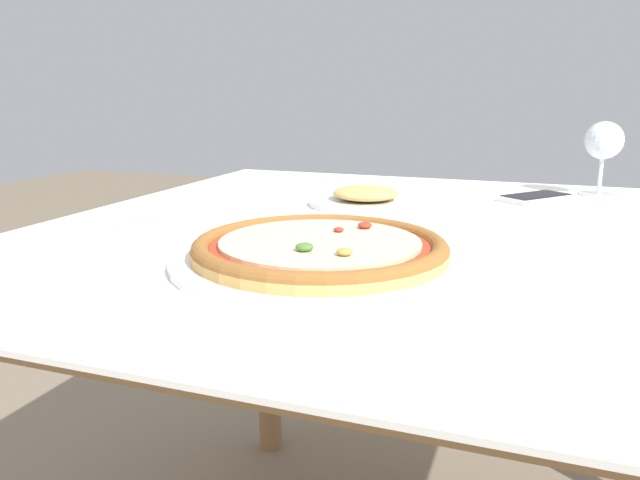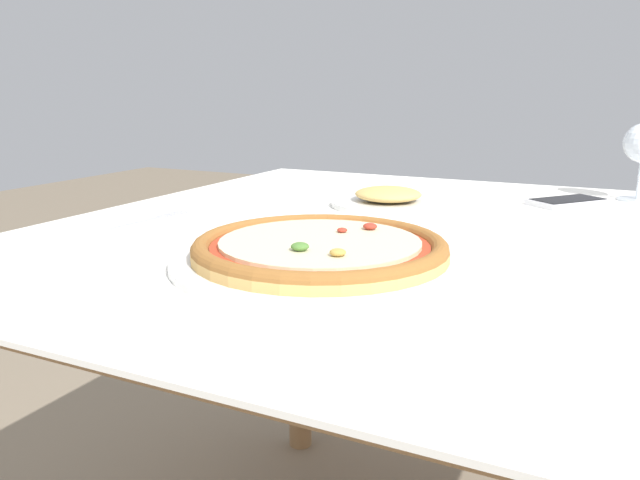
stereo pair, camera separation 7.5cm
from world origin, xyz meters
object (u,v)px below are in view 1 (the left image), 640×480
(dining_table, at_px, (437,284))
(side_plate, at_px, (366,198))
(cell_phone, at_px, (536,198))
(fork, at_px, (133,224))
(wine_glass_far_left, at_px, (604,143))
(pizza_plate, at_px, (320,251))

(dining_table, bearing_deg, side_plate, 134.27)
(cell_phone, distance_m, side_plate, 0.33)
(fork, distance_m, side_plate, 0.41)
(wine_glass_far_left, bearing_deg, cell_phone, -138.09)
(pizza_plate, relative_size, cell_phone, 2.32)
(fork, bearing_deg, side_plate, 44.96)
(wine_glass_far_left, height_order, cell_phone, wine_glass_far_left)
(dining_table, relative_size, fork, 7.15)
(dining_table, height_order, wine_glass_far_left, wine_glass_far_left)
(wine_glass_far_left, bearing_deg, side_plate, -146.88)
(wine_glass_far_left, relative_size, side_plate, 0.71)
(cell_phone, bearing_deg, side_plate, -150.99)
(fork, relative_size, side_plate, 0.82)
(pizza_plate, relative_size, side_plate, 1.76)
(pizza_plate, distance_m, cell_phone, 0.60)
(cell_phone, height_order, side_plate, side_plate)
(pizza_plate, height_order, cell_phone, pizza_plate)
(dining_table, relative_size, wine_glass_far_left, 8.30)
(dining_table, relative_size, side_plate, 5.90)
(dining_table, bearing_deg, pizza_plate, -115.28)
(pizza_plate, xyz_separation_m, cell_phone, (0.23, 0.56, -0.01))
(pizza_plate, bearing_deg, side_plate, 98.10)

